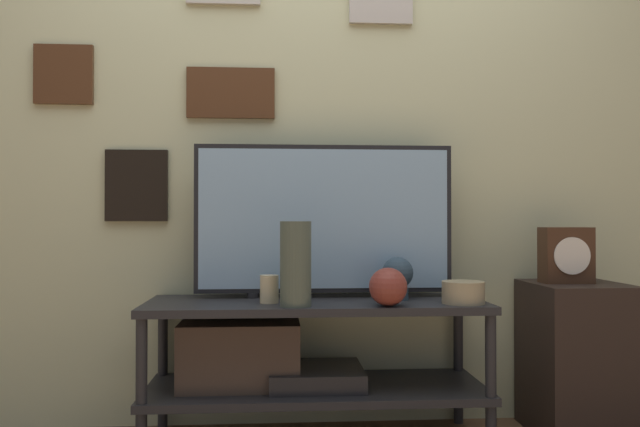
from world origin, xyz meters
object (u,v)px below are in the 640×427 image
(vase_wide_bowl, at_px, (463,292))
(decorative_bust, at_px, (398,276))
(television, at_px, (324,219))
(candle_jar, at_px, (269,289))
(mantel_clock, at_px, (566,255))
(vase_tall_ceramic, at_px, (296,264))
(vase_round_glass, at_px, (388,287))

(vase_wide_bowl, bearing_deg, decorative_bust, 150.98)
(television, bearing_deg, candle_jar, -144.21)
(vase_wide_bowl, distance_m, mantel_clock, 0.52)
(candle_jar, bearing_deg, decorative_bust, 6.60)
(vase_tall_ceramic, relative_size, vase_wide_bowl, 1.94)
(vase_tall_ceramic, bearing_deg, candle_jar, 134.28)
(vase_wide_bowl, xyz_separation_m, vase_round_glass, (-0.29, -0.05, 0.03))
(television, relative_size, vase_round_glass, 7.45)
(vase_wide_bowl, bearing_deg, television, 156.10)
(vase_tall_ceramic, relative_size, vase_round_glass, 2.20)
(television, xyz_separation_m, vase_tall_ceramic, (-0.12, -0.26, -0.16))
(television, height_order, mantel_clock, television)
(television, xyz_separation_m, vase_round_glass, (0.21, -0.28, -0.25))
(candle_jar, distance_m, decorative_bust, 0.51)
(vase_round_glass, bearing_deg, vase_wide_bowl, 10.18)
(decorative_bust, xyz_separation_m, mantel_clock, (0.70, 0.04, 0.08))
(television, height_order, vase_wide_bowl, television)
(television, distance_m, vase_tall_ceramic, 0.33)
(vase_round_glass, height_order, candle_jar, vase_round_glass)
(vase_tall_ceramic, distance_m, vase_round_glass, 0.35)
(vase_tall_ceramic, bearing_deg, decorative_bust, 21.17)
(vase_round_glass, distance_m, mantel_clock, 0.80)
(vase_wide_bowl, distance_m, candle_jar, 0.73)
(vase_round_glass, height_order, decorative_bust, decorative_bust)
(television, distance_m, candle_jar, 0.38)
(television, distance_m, vase_wide_bowl, 0.62)
(vase_wide_bowl, relative_size, mantel_clock, 0.70)
(television, distance_m, vase_round_glass, 0.43)
(vase_wide_bowl, relative_size, decorative_bust, 0.95)
(decorative_bust, bearing_deg, vase_round_glass, -111.53)
(vase_tall_ceramic, height_order, vase_wide_bowl, vase_tall_ceramic)
(vase_wide_bowl, bearing_deg, vase_tall_ceramic, -177.04)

